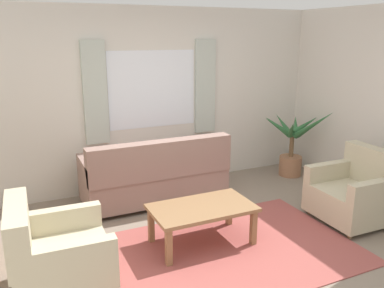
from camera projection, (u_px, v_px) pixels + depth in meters
name	position (u px, v px, depth m)	size (l,w,h in m)	color
ground_plane	(226.00, 252.00, 4.21)	(6.24, 6.24, 0.00)	gray
wall_back	(151.00, 99.00, 5.84)	(5.32, 0.12, 2.60)	silver
window_with_curtains	(153.00, 90.00, 5.73)	(1.98, 0.07, 1.40)	white
area_rug	(226.00, 251.00, 4.21)	(2.73, 1.80, 0.01)	#9E4C47
couch	(156.00, 176.00, 5.38)	(1.90, 0.82, 0.92)	gray
armchair_left	(55.00, 257.00, 3.45)	(0.85, 0.87, 0.88)	#BCB293
armchair_right	(356.00, 192.00, 4.87)	(0.84, 0.86, 0.88)	#BCB293
coffee_table	(202.00, 211.00, 4.28)	(1.10, 0.64, 0.44)	olive
potted_plant	(293.00, 146.00, 6.39)	(1.01, 0.99, 1.13)	#9E6B4C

